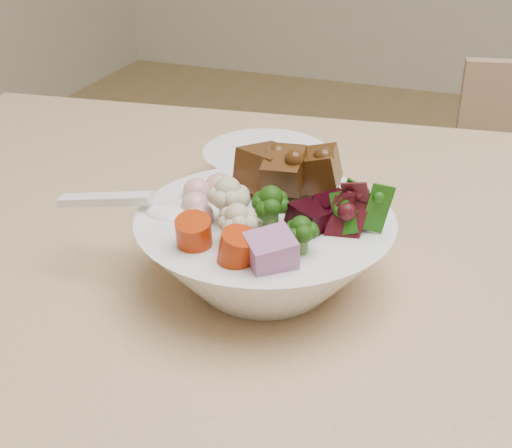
{
  "coord_description": "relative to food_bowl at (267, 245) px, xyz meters",
  "views": [
    {
      "loc": [
        -0.38,
        -0.66,
        1.14
      ],
      "look_at": [
        -0.57,
        -0.14,
        0.84
      ],
      "focal_mm": 50.0,
      "sensor_mm": 36.0,
      "label": 1
    }
  ],
  "objects": [
    {
      "name": "soup_spoon",
      "position": [
        -0.1,
        -0.02,
        0.03
      ],
      "size": [
        0.14,
        0.04,
        0.03
      ],
      "rotation": [
        0.0,
        0.0,
        0.09
      ],
      "color": "white",
      "rests_on": "food_bowl"
    },
    {
      "name": "side_bowl",
      "position": [
        -0.07,
        0.19,
        -0.02
      ],
      "size": [
        0.15,
        0.15,
        0.05
      ],
      "primitive_type": null,
      "color": "white",
      "rests_on": "dining_table"
    },
    {
      "name": "food_bowl",
      "position": [
        0.0,
        0.0,
        0.0
      ],
      "size": [
        0.23,
        0.23,
        0.13
      ],
      "color": "white",
      "rests_on": "dining_table"
    }
  ]
}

